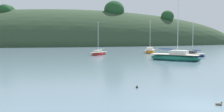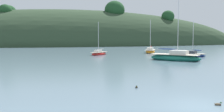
# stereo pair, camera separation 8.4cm
# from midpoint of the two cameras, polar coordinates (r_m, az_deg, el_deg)

# --- Properties ---
(ground_plane) EXTENTS (400.00, 400.00, 0.00)m
(ground_plane) POSITION_cam_midpoint_polar(r_m,az_deg,el_deg) (15.17, 18.38, -10.35)
(ground_plane) COLOR slate
(far_shoreline_hill) EXTENTS (150.00, 36.00, 31.87)m
(far_shoreline_hill) POSITION_cam_midpoint_polar(r_m,az_deg,el_deg) (105.34, -9.20, 2.40)
(far_shoreline_hill) COLOR #2D422B
(far_shoreline_hill) RESTS_ON ground
(sailboat_yellow_far) EXTENTS (7.54, 7.59, 9.96)m
(sailboat_yellow_far) POSITION_cam_midpoint_polar(r_m,az_deg,el_deg) (41.28, 13.90, -0.29)
(sailboat_yellow_far) COLOR #196B56
(sailboat_yellow_far) RESTS_ON ground
(sailboat_black_sloop) EXTENTS (4.51, 6.01, 7.59)m
(sailboat_black_sloop) POSITION_cam_midpoint_polar(r_m,az_deg,el_deg) (58.55, 8.52, 1.07)
(sailboat_black_sloop) COLOR orange
(sailboat_black_sloop) RESTS_ON ground
(sailboat_blue_center) EXTENTS (4.37, 4.52, 6.68)m
(sailboat_blue_center) POSITION_cam_midpoint_polar(r_m,az_deg,el_deg) (51.50, -2.85, 0.59)
(sailboat_blue_center) COLOR red
(sailboat_blue_center) RESTS_ON ground
(sailboat_navy_dinghy) EXTENTS (3.56, 4.86, 6.69)m
(sailboat_navy_dinghy) POSITION_cam_midpoint_polar(r_m,az_deg,el_deg) (50.31, 17.67, 0.30)
(sailboat_navy_dinghy) COLOR navy
(sailboat_navy_dinghy) RESTS_ON ground
(mooring_buoy_outer) EXTENTS (0.44, 0.44, 0.54)m
(mooring_buoy_outer) POSITION_cam_midpoint_polar(r_m,az_deg,el_deg) (53.01, 11.62, 0.41)
(mooring_buoy_outer) COLOR orange
(mooring_buoy_outer) RESTS_ON ground
(duck_lead) EXTENTS (0.28, 0.42, 0.24)m
(duck_lead) POSITION_cam_midpoint_polar(r_m,az_deg,el_deg) (19.21, 5.58, -6.85)
(duck_lead) COLOR #2D2823
(duck_lead) RESTS_ON ground
(duck_lone_left) EXTENTS (0.41, 0.32, 0.24)m
(duck_lone_left) POSITION_cam_midpoint_polar(r_m,az_deg,el_deg) (15.60, 22.58, -9.85)
(duck_lone_left) COLOR brown
(duck_lone_left) RESTS_ON ground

